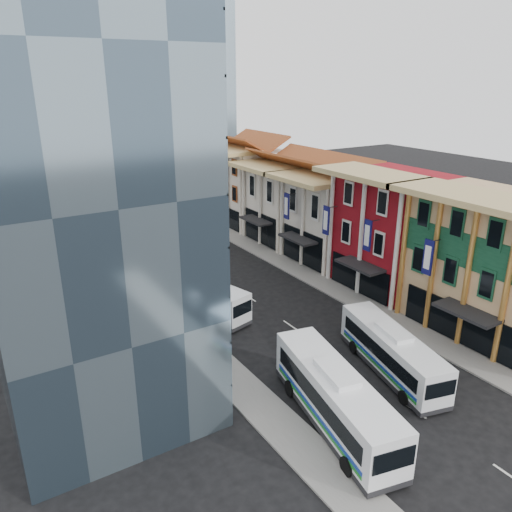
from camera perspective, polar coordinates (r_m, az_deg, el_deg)
ground at (r=35.93m, az=18.75°, el=-17.08°), size 200.00×200.00×0.00m
sidewalk_right at (r=54.73m, az=6.92°, el=-2.70°), size 3.00×90.00×0.15m
sidewalk_left at (r=46.81m, az=-9.70°, el=-6.94°), size 3.00×90.00×0.15m
shophouse_tan at (r=46.13m, az=26.06°, el=-1.16°), size 8.00×14.00×12.00m
shophouse_red at (r=52.92m, az=15.25°, el=2.75°), size 8.00×10.00×12.00m
shophouse_cream_near at (r=59.73m, az=8.56°, el=4.18°), size 8.00×9.00×10.00m
shophouse_cream_mid at (r=66.58m, az=3.55°, el=6.00°), size 8.00×9.00×10.00m
shophouse_cream_far at (r=75.03m, az=-1.13°, el=8.02°), size 8.00×12.00×11.00m
office_tower at (r=37.11m, az=-21.53°, el=9.25°), size 12.00×26.00×30.00m
office_block_far at (r=61.14m, az=-24.01°, el=4.97°), size 10.00×18.00×14.00m
bus_left_near at (r=32.89m, az=9.03°, el=-15.64°), size 5.45×12.88×4.02m
bus_left_far at (r=46.97m, az=-6.29°, el=-4.39°), size 5.24×11.22×3.51m
bus_right at (r=38.91m, az=15.27°, el=-10.45°), size 5.21×11.48×3.59m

